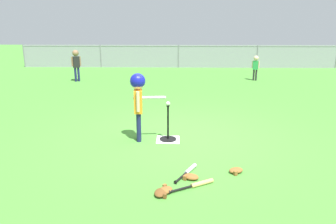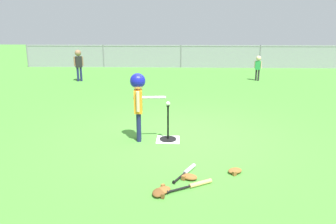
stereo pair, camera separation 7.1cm
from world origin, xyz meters
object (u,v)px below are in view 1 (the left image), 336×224
object	(u,v)px
baseball_on_tee	(168,104)
spare_bat_silver	(189,171)
glove_tossed_aside	(236,170)
fielder_deep_center	(256,65)
glove_outfield_drop	(161,193)
batting_tee	(168,134)
glove_by_plate	(165,190)
glove_near_bats	(191,177)
fielder_deep_right	(76,61)
batter_child	(138,93)
spare_bat_wood	(198,184)

from	to	relation	value
baseball_on_tee	spare_bat_silver	world-z (taller)	baseball_on_tee
glove_tossed_aside	fielder_deep_center	bearing A→B (deg)	74.94
baseball_on_tee	glove_outfield_drop	distance (m)	2.17
spare_bat_silver	glove_tossed_aside	size ratio (longest dim) A/B	2.20
fielder_deep_center	glove_tossed_aside	world-z (taller)	fielder_deep_center
baseball_on_tee	fielder_deep_center	distance (m)	7.58
glove_tossed_aside	batting_tee	bearing A→B (deg)	127.17
glove_by_plate	glove_near_bats	distance (m)	0.52
fielder_deep_center	glove_tossed_aside	xyz separation A→B (m)	(-2.21, -8.22, -0.59)
fielder_deep_center	glove_by_plate	world-z (taller)	fielder_deep_center
baseball_on_tee	glove_tossed_aside	distance (m)	1.86
spare_bat_silver	fielder_deep_right	bearing A→B (deg)	117.25
fielder_deep_right	glove_tossed_aside	distance (m)	9.19
batting_tee	baseball_on_tee	world-z (taller)	baseball_on_tee
batter_child	spare_bat_silver	bearing A→B (deg)	-56.77
spare_bat_wood	glove_near_bats	xyz separation A→B (m)	(-0.08, 0.21, 0.01)
batter_child	spare_bat_silver	distance (m)	1.84
fielder_deep_center	glove_near_bats	distance (m)	8.94
glove_tossed_aside	spare_bat_silver	bearing A→B (deg)	-178.63
spare_bat_silver	glove_outfield_drop	bearing A→B (deg)	-119.91
glove_tossed_aside	glove_near_bats	bearing A→B (deg)	-162.04
batting_tee	batter_child	world-z (taller)	batter_child
batting_tee	glove_near_bats	xyz separation A→B (m)	(0.37, -1.60, -0.07)
batter_child	fielder_deep_center	bearing A→B (deg)	61.13
spare_bat_wood	glove_by_plate	size ratio (longest dim) A/B	2.34
batting_tee	spare_bat_silver	xyz separation A→B (m)	(0.34, -1.40, -0.08)
baseball_on_tee	spare_bat_wood	distance (m)	1.99
batting_tee	glove_outfield_drop	distance (m)	2.06
glove_near_bats	fielder_deep_right	bearing A→B (deg)	116.80
glove_outfield_drop	spare_bat_wood	bearing A→B (deg)	26.81
fielder_deep_center	spare_bat_wood	size ratio (longest dim) A/B	1.54
baseball_on_tee	batter_child	world-z (taller)	batter_child
baseball_on_tee	fielder_deep_right	distance (m)	7.44
batting_tee	glove_outfield_drop	bearing A→B (deg)	-91.10
fielder_deep_right	spare_bat_wood	distance (m)	9.28
glove_by_plate	glove_outfield_drop	size ratio (longest dim) A/B	1.11
batter_child	glove_by_plate	bearing A→B (deg)	-74.01
fielder_deep_right	spare_bat_silver	world-z (taller)	fielder_deep_right
spare_bat_silver	spare_bat_wood	distance (m)	0.43
batting_tee	glove_tossed_aside	distance (m)	1.73
spare_bat_wood	glove_near_bats	distance (m)	0.23
batting_tee	glove_tossed_aside	world-z (taller)	batting_tee
fielder_deep_center	glove_by_plate	size ratio (longest dim) A/B	3.60
spare_bat_silver	baseball_on_tee	bearing A→B (deg)	103.73
spare_bat_silver	spare_bat_wood	xyz separation A→B (m)	(0.11, -0.41, 0.00)
glove_near_bats	spare_bat_silver	bearing A→B (deg)	97.37
baseball_on_tee	glove_tossed_aside	bearing A→B (deg)	-52.83
batter_child	glove_near_bats	size ratio (longest dim) A/B	4.80
glove_near_bats	glove_tossed_aside	bearing A→B (deg)	17.96
batting_tee	spare_bat_wood	bearing A→B (deg)	-76.03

